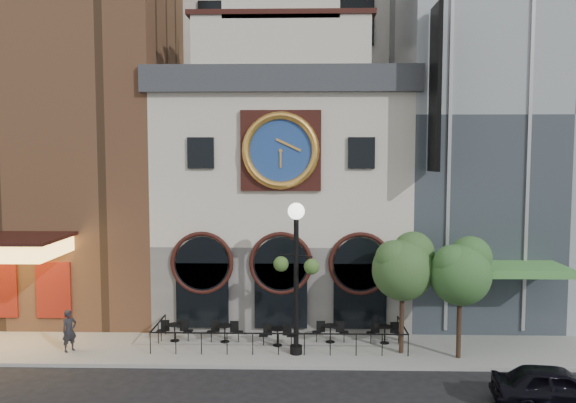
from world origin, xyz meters
The scene contains 16 objects.
ground centered at (0.00, 0.00, 0.00)m, with size 120.00×120.00×0.00m, color black.
sidewalk centered at (0.00, 2.50, 0.07)m, with size 44.00×5.00×0.15m, color gray.
clock_building centered at (0.00, 7.82, 6.69)m, with size 12.60×8.78×18.65m.
theater_building centered at (-13.00, 9.96, 12.60)m, with size 14.00×15.60×25.00m.
retail_building centered at (12.99, 9.99, 10.14)m, with size 14.00×14.40×20.00m.
cafe_railing centered at (0.00, 2.50, 0.60)m, with size 10.60×2.60×0.90m, color black, non-canonical shape.
bistro_0 centered at (-4.66, 2.84, 0.61)m, with size 1.58×0.68×0.90m.
bistro_1 centered at (-2.42, 2.75, 0.61)m, with size 1.58×0.68×0.90m.
bistro_2 centered at (-0.10, 2.36, 0.61)m, with size 1.58×0.68×0.90m.
bistro_3 centered at (2.21, 2.85, 0.61)m, with size 1.58×0.68×0.90m.
bistro_4 centered at (4.58, 2.77, 0.61)m, with size 1.58×0.68×0.90m.
car_right centered at (9.36, -3.16, 0.71)m, with size 1.67×4.14×1.41m, color black.
pedestrian centered at (-8.77, 1.45, 1.03)m, with size 0.64×0.42×1.75m, color black.
lamppost centered at (0.72, 1.37, 4.03)m, with size 1.89×1.18×6.27m.
tree_left centered at (5.13, 1.64, 3.84)m, with size 2.61×2.52×5.04m.
tree_right centered at (7.34, 1.11, 3.76)m, with size 2.56×2.46×4.93m.
Camera 1 is at (0.94, -21.24, 8.26)m, focal length 35.00 mm.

